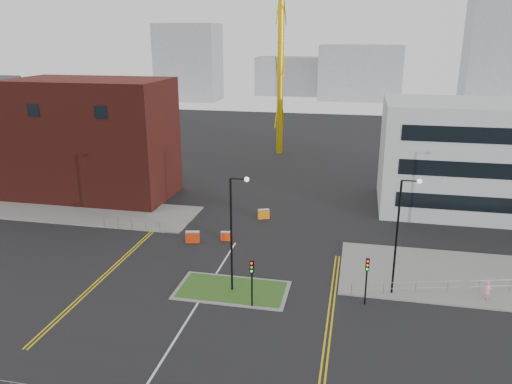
% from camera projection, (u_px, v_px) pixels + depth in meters
% --- Properties ---
extents(ground, '(200.00, 200.00, 0.00)m').
position_uv_depth(ground, '(170.00, 348.00, 31.35)').
color(ground, black).
rests_on(ground, ground).
extents(pavement_left, '(28.00, 8.00, 0.12)m').
position_uv_depth(pavement_left, '(73.00, 210.00, 55.77)').
color(pavement_left, slate).
rests_on(pavement_left, ground).
extents(pavement_right, '(24.00, 10.00, 0.12)m').
position_uv_depth(pavement_right, '(491.00, 279.00, 40.10)').
color(pavement_right, slate).
rests_on(pavement_right, ground).
extents(island_kerb, '(8.60, 4.60, 0.08)m').
position_uv_depth(island_kerb, '(232.00, 290.00, 38.42)').
color(island_kerb, slate).
rests_on(island_kerb, ground).
extents(grass_island, '(8.00, 4.00, 0.12)m').
position_uv_depth(grass_island, '(232.00, 290.00, 38.41)').
color(grass_island, '#284F1A').
rests_on(grass_island, ground).
extents(brick_building, '(24.20, 10.07, 14.24)m').
position_uv_depth(brick_building, '(72.00, 139.00, 59.91)').
color(brick_building, '#4F1913').
rests_on(brick_building, ground).
extents(office_block, '(25.00, 12.20, 12.00)m').
position_uv_depth(office_block, '(500.00, 158.00, 54.31)').
color(office_block, silver).
rests_on(office_block, ground).
extents(streetlamp_island, '(1.46, 0.36, 9.18)m').
position_uv_depth(streetlamp_island, '(234.00, 225.00, 36.75)').
color(streetlamp_island, black).
rests_on(streetlamp_island, ground).
extents(streetlamp_right_near, '(1.46, 0.36, 9.18)m').
position_uv_depth(streetlamp_right_near, '(401.00, 228.00, 36.28)').
color(streetlamp_right_near, black).
rests_on(streetlamp_right_near, ground).
extents(traffic_light_island, '(0.28, 0.33, 3.65)m').
position_uv_depth(traffic_light_island, '(252.00, 275.00, 35.38)').
color(traffic_light_island, black).
rests_on(traffic_light_island, ground).
extents(traffic_light_right, '(0.28, 0.33, 3.65)m').
position_uv_depth(traffic_light_right, '(367.00, 273.00, 35.68)').
color(traffic_light_right, black).
rests_on(traffic_light_right, ground).
extents(railing_left, '(6.05, 0.05, 1.10)m').
position_uv_depth(railing_left, '(132.00, 223.00, 50.08)').
color(railing_left, gray).
rests_on(railing_left, ground).
extents(railing_right, '(19.05, 5.05, 1.10)m').
position_uv_depth(railing_right, '(479.00, 284.00, 37.85)').
color(railing_right, gray).
rests_on(railing_right, ground).
extents(centre_line, '(0.15, 30.00, 0.01)m').
position_uv_depth(centre_line, '(181.00, 331.00, 33.22)').
color(centre_line, silver).
rests_on(centre_line, ground).
extents(yellow_left_a, '(0.12, 24.00, 0.01)m').
position_uv_depth(yellow_left_a, '(113.00, 266.00, 42.44)').
color(yellow_left_a, gold).
rests_on(yellow_left_a, ground).
extents(yellow_left_b, '(0.12, 24.00, 0.01)m').
position_uv_depth(yellow_left_b, '(116.00, 267.00, 42.38)').
color(yellow_left_b, gold).
rests_on(yellow_left_b, ground).
extents(yellow_right_a, '(0.12, 20.00, 0.01)m').
position_uv_depth(yellow_right_a, '(328.00, 315.00, 35.09)').
color(yellow_right_a, gold).
rests_on(yellow_right_a, ground).
extents(yellow_right_b, '(0.12, 20.00, 0.01)m').
position_uv_depth(yellow_right_b, '(333.00, 315.00, 35.04)').
color(yellow_right_b, gold).
rests_on(yellow_right_b, ground).
extents(skyline_a, '(18.00, 12.00, 22.00)m').
position_uv_depth(skyline_a, '(189.00, 62.00, 147.85)').
color(skyline_a, gray).
rests_on(skyline_a, ground).
extents(skyline_b, '(24.00, 12.00, 16.00)m').
position_uv_depth(skyline_b, '(360.00, 73.00, 148.32)').
color(skyline_b, gray).
rests_on(skyline_b, ground).
extents(skyline_c, '(14.00, 12.00, 28.00)m').
position_uv_depth(skyline_c, '(493.00, 53.00, 135.01)').
color(skyline_c, gray).
rests_on(skyline_c, ground).
extents(skyline_d, '(30.00, 12.00, 12.00)m').
position_uv_depth(skyline_d, '(303.00, 76.00, 161.77)').
color(skyline_d, gray).
rests_on(skyline_d, ground).
extents(pedestrian, '(0.69, 0.59, 1.62)m').
position_uv_depth(pedestrian, '(487.00, 291.00, 36.66)').
color(pedestrian, '#F7A0C0').
rests_on(pedestrian, ground).
extents(barrier_left, '(1.09, 0.49, 0.88)m').
position_uv_depth(barrier_left, '(226.00, 236.00, 47.68)').
color(barrier_left, '#FF3A0E').
rests_on(barrier_left, ground).
extents(barrier_mid, '(1.37, 0.67, 1.10)m').
position_uv_depth(barrier_mid, '(193.00, 236.00, 47.17)').
color(barrier_mid, red).
rests_on(barrier_mid, ground).
extents(barrier_right, '(1.30, 0.84, 1.04)m').
position_uv_depth(barrier_right, '(264.00, 214.00, 53.32)').
color(barrier_right, orange).
rests_on(barrier_right, ground).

